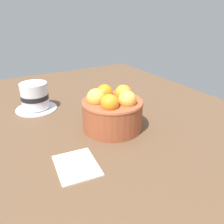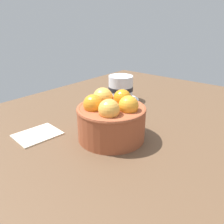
% 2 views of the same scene
% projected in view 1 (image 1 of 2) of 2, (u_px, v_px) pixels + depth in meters
% --- Properties ---
extents(ground_plane, '(1.20, 0.83, 0.03)m').
position_uv_depth(ground_plane, '(112.00, 133.00, 0.59)').
color(ground_plane, brown).
extents(terracotta_bowl, '(0.15, 0.15, 0.11)m').
position_uv_depth(terracotta_bowl, '(112.00, 110.00, 0.57)').
color(terracotta_bowl, '#9E4C2D').
rests_on(terracotta_bowl, ground_plane).
extents(coffee_cup, '(0.12, 0.12, 0.08)m').
position_uv_depth(coffee_cup, '(35.00, 97.00, 0.68)').
color(coffee_cup, white).
rests_on(coffee_cup, ground_plane).
extents(folded_napkin, '(0.10, 0.09, 0.01)m').
position_uv_depth(folded_napkin, '(77.00, 165.00, 0.44)').
color(folded_napkin, beige).
rests_on(folded_napkin, ground_plane).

